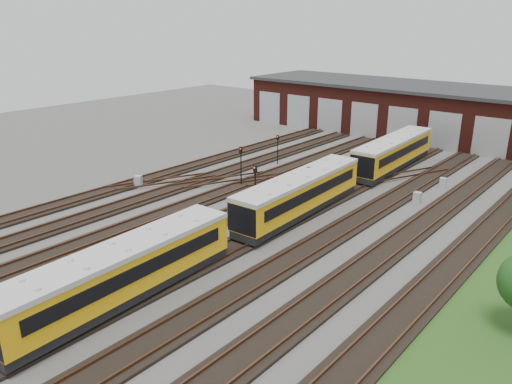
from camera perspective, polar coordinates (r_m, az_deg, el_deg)
The scene contains 13 objects.
ground at distance 34.26m, azimuth -4.99°, elevation -5.45°, with size 120.00×120.00×0.00m, color #4B4845.
track_network at distance 34.71m, azimuth -4.51°, elevation -4.91°, with size 30.40×70.00×0.33m.
maintenance_shed at distance 66.64m, azimuth 20.11°, elevation 8.52°, with size 51.00×12.50×6.35m.
metro_train at distance 37.66m, azimuth 5.02°, elevation -0.17°, with size 3.09×46.02×2.88m.
signal_mast_0 at distance 51.22m, azimuth 2.49°, elevation 5.30°, with size 0.27×0.26×3.04m.
signal_mast_1 at distance 44.24m, azimuth -1.74°, elevation 3.54°, with size 0.31×0.30×3.62m.
signal_mast_2 at distance 38.41m, azimuth -0.09°, elevation 1.16°, with size 0.29×0.27×3.68m.
signal_mast_3 at distance 39.68m, azimuth 5.94°, elevation 1.25°, with size 0.31×0.29×3.22m.
relay_cabinet_0 at distance 45.71m, azimuth -13.31°, elevation 1.19°, with size 0.62×0.52×1.04m, color #B1B4B7.
relay_cabinet_1 at distance 49.66m, azimuth 8.51°, elevation 2.87°, with size 0.55×0.46×0.91m, color #B1B4B7.
relay_cabinet_2 at distance 40.93m, azimuth 8.39°, elevation -0.57°, with size 0.65×0.55×1.09m, color #B1B4B7.
relay_cabinet_3 at distance 47.22m, azimuth 20.57°, elevation 0.97°, with size 0.55×0.46×0.92m, color #B1B4B7.
relay_cabinet_4 at distance 42.54m, azimuth 17.95°, elevation -0.64°, with size 0.58×0.49×0.97m, color #B1B4B7.
Camera 1 is at (22.16, -21.89, 14.27)m, focal length 35.00 mm.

